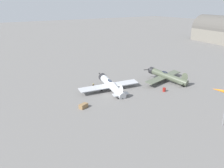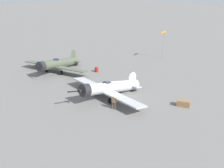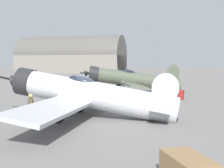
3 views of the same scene
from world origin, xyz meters
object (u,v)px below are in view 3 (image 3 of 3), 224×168
object	(u,v)px
airplane_mid_apron	(132,80)
fuel_drum	(180,95)
airplane_foreground	(88,95)
ground_crew_mechanic	(31,107)

from	to	relation	value
airplane_mid_apron	fuel_drum	world-z (taller)	airplane_mid_apron
airplane_mid_apron	fuel_drum	distance (m)	6.96
airplane_foreground	airplane_mid_apron	world-z (taller)	airplane_mid_apron
ground_crew_mechanic	fuel_drum	distance (m)	15.09
airplane_mid_apron	ground_crew_mechanic	size ratio (longest dim) A/B	7.64
airplane_foreground	fuel_drum	world-z (taller)	airplane_foreground
fuel_drum	airplane_foreground	bearing A→B (deg)	55.61
airplane_mid_apron	airplane_foreground	bearing A→B (deg)	68.37
airplane_foreground	ground_crew_mechanic	bearing A→B (deg)	59.37
fuel_drum	ground_crew_mechanic	bearing A→B (deg)	55.01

